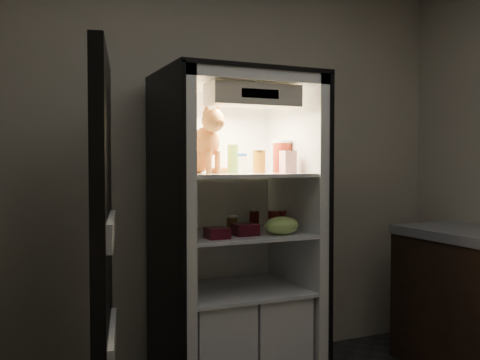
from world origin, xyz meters
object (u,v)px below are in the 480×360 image
object	(u,v)px
refrigerator	(233,256)
tabby_cat	(201,148)
pepper_jar	(282,157)
grape_bag	(282,226)
berry_box_left	(217,233)
mayo_tub	(240,163)
salsa_jar	(259,162)
berry_box_right	(245,229)
soda_can_b	(281,220)
soda_can_c	(274,221)
cream_carton	(288,162)
parmesan_shaker	(233,159)
soda_can_a	(254,220)
condiment_jar	(232,223)

from	to	relation	value
refrigerator	tabby_cat	bearing A→B (deg)	-169.64
refrigerator	pepper_jar	bearing A→B (deg)	-5.63
grape_bag	berry_box_left	size ratio (longest dim) A/B	1.76
mayo_tub	grape_bag	bearing A→B (deg)	-66.18
salsa_jar	berry_box_right	distance (m)	0.42
tabby_cat	soda_can_b	distance (m)	0.66
soda_can_c	grape_bag	world-z (taller)	soda_can_c
soda_can_b	berry_box_right	bearing A→B (deg)	-160.49
cream_carton	mayo_tub	bearing A→B (deg)	133.69
berry_box_left	parmesan_shaker	bearing A→B (deg)	48.14
tabby_cat	grape_bag	world-z (taller)	tabby_cat
berry_box_right	cream_carton	bearing A→B (deg)	2.36
refrigerator	salsa_jar	bearing A→B (deg)	-31.70
refrigerator	soda_can_a	bearing A→B (deg)	19.10
mayo_tub	berry_box_right	size ratio (longest dim) A/B	0.89
pepper_jar	grape_bag	xyz separation A→B (m)	(-0.12, -0.22, -0.40)
refrigerator	soda_can_a	xyz separation A→B (m)	(0.17, 0.06, 0.20)
cream_carton	condiment_jar	world-z (taller)	cream_carton
refrigerator	berry_box_left	size ratio (longest dim) A/B	16.09
parmesan_shaker	berry_box_right	distance (m)	0.43
refrigerator	soda_can_c	bearing A→B (deg)	-24.86
condiment_jar	grape_bag	distance (m)	0.32
condiment_jar	pepper_jar	bearing A→B (deg)	-7.03
mayo_tub	pepper_jar	xyz separation A→B (m)	(0.25, -0.08, 0.04)
pepper_jar	mayo_tub	bearing A→B (deg)	162.70
salsa_jar	berry_box_left	xyz separation A→B (m)	(-0.33, -0.16, -0.39)
mayo_tub	soda_can_c	bearing A→B (deg)	-43.77
condiment_jar	berry_box_right	xyz separation A→B (m)	(-0.00, -0.19, -0.01)
salsa_jar	soda_can_a	world-z (taller)	salsa_jar
tabby_cat	mayo_tub	xyz separation A→B (m)	(0.28, 0.09, -0.09)
refrigerator	berry_box_left	distance (m)	0.36
parmesan_shaker	mayo_tub	bearing A→B (deg)	45.90
soda_can_a	salsa_jar	bearing A→B (deg)	-104.25
refrigerator	berry_box_left	bearing A→B (deg)	-129.69
berry_box_left	berry_box_right	xyz separation A→B (m)	(0.19, 0.06, 0.00)
soda_can_a	cream_carton	bearing A→B (deg)	-64.67
tabby_cat	refrigerator	bearing A→B (deg)	-8.58
soda_can_a	berry_box_right	distance (m)	0.30
tabby_cat	mayo_tub	world-z (taller)	tabby_cat
refrigerator	condiment_jar	world-z (taller)	refrigerator
soda_can_c	berry_box_right	distance (m)	0.25
tabby_cat	grape_bag	distance (m)	0.64
berry_box_left	tabby_cat	bearing A→B (deg)	94.86
salsa_jar	soda_can_b	size ratio (longest dim) A/B	1.07
soda_can_c	mayo_tub	bearing A→B (deg)	136.23
soda_can_c	berry_box_right	xyz separation A→B (m)	(-0.23, -0.08, -0.03)
salsa_jar	cream_carton	bearing A→B (deg)	-32.84
grape_bag	berry_box_right	bearing A→B (deg)	163.33
mayo_tub	berry_box_right	xyz separation A→B (m)	(-0.07, -0.23, -0.38)
tabby_cat	pepper_jar	world-z (taller)	tabby_cat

